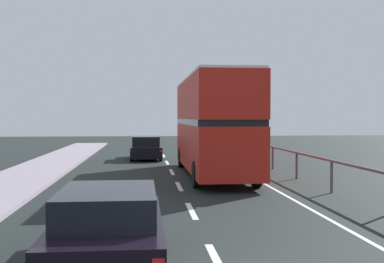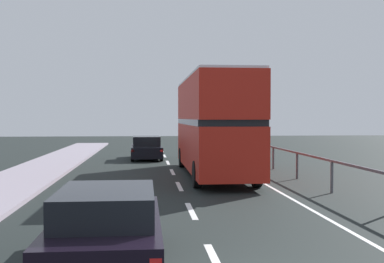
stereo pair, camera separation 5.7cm
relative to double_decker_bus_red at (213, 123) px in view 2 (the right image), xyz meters
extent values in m
cube|color=silver|center=(-1.73, -12.71, -2.33)|extent=(0.16, 2.41, 0.01)
cube|color=silver|center=(-1.73, -7.94, -2.33)|extent=(0.16, 2.41, 0.01)
cube|color=silver|center=(-1.73, -3.16, -2.33)|extent=(0.16, 2.41, 0.01)
cube|color=silver|center=(-1.73, 1.62, -2.33)|extent=(0.16, 2.41, 0.01)
cube|color=silver|center=(-1.73, 6.40, -2.33)|extent=(0.16, 2.41, 0.01)
cube|color=silver|center=(-1.73, 11.18, -2.33)|extent=(0.16, 2.41, 0.01)
cube|color=silver|center=(-1.73, 15.96, -2.33)|extent=(0.16, 2.41, 0.01)
cube|color=silver|center=(1.64, -5.26, -2.33)|extent=(0.12, 46.00, 0.01)
cube|color=#4F4E55|center=(3.37, -5.26, -1.22)|extent=(0.08, 42.00, 0.08)
cylinder|color=#4F4E55|center=(3.37, -5.26, -1.78)|extent=(0.10, 0.10, 1.11)
cylinder|color=#4F4E55|center=(3.37, -1.44, -1.78)|extent=(0.10, 0.10, 1.11)
cylinder|color=#4F4E55|center=(3.37, 2.38, -1.78)|extent=(0.10, 0.10, 1.11)
cylinder|color=#4F4E55|center=(3.37, 6.19, -1.78)|extent=(0.10, 0.10, 1.11)
cylinder|color=#4F4E55|center=(3.37, 10.01, -1.78)|extent=(0.10, 0.10, 1.11)
cylinder|color=#4F4E55|center=(3.37, 13.83, -1.78)|extent=(0.10, 0.10, 1.11)
cube|color=#B01F14|center=(0.00, -0.01, -1.01)|extent=(2.43, 10.47, 1.93)
cube|color=black|center=(0.00, -0.01, 0.07)|extent=(2.45, 10.05, 0.24)
cube|color=#B01F14|center=(0.00, -0.01, 1.06)|extent=(2.43, 10.47, 1.74)
cube|color=silver|center=(0.00, -0.01, 1.98)|extent=(2.39, 10.26, 0.10)
cube|color=black|center=(0.00, 5.20, -0.92)|extent=(2.19, 0.04, 1.35)
cube|color=yellow|center=(0.00, 5.20, 1.49)|extent=(1.46, 0.04, 0.28)
cylinder|color=black|center=(-1.12, 3.83, -1.83)|extent=(0.28, 1.00, 1.00)
cylinder|color=black|center=(1.12, 3.82, -1.83)|extent=(0.28, 1.00, 1.00)
cylinder|color=black|center=(-1.12, -3.64, -1.83)|extent=(0.28, 1.00, 1.00)
cylinder|color=black|center=(1.12, -3.64, -1.83)|extent=(0.28, 1.00, 1.00)
cube|color=black|center=(-3.63, -12.91, -1.79)|extent=(1.80, 4.22, 0.71)
cube|color=black|center=(-3.64, -13.12, -1.18)|extent=(1.58, 2.32, 0.51)
cube|color=red|center=(-2.85, -14.99, -1.62)|extent=(0.16, 0.06, 0.12)
cylinder|color=black|center=(-4.44, -11.50, -2.01)|extent=(0.20, 0.64, 0.64)
cylinder|color=black|center=(-2.82, -11.51, -2.01)|extent=(0.20, 0.64, 0.64)
cube|color=black|center=(-2.96, 8.87, -1.82)|extent=(1.96, 4.57, 0.65)
cube|color=black|center=(-2.95, 8.64, -1.20)|extent=(1.69, 2.53, 0.60)
cube|color=red|center=(-3.73, 6.62, -1.66)|extent=(0.16, 0.06, 0.12)
cube|color=red|center=(-2.08, 6.66, -1.66)|extent=(0.16, 0.06, 0.12)
cylinder|color=black|center=(-3.84, 10.41, -2.01)|extent=(0.22, 0.64, 0.64)
cylinder|color=black|center=(-2.15, 10.45, -2.01)|extent=(0.22, 0.64, 0.64)
cylinder|color=black|center=(-3.77, 7.29, -2.01)|extent=(0.22, 0.64, 0.64)
cylinder|color=black|center=(-2.08, 7.33, -2.01)|extent=(0.22, 0.64, 0.64)
camera|label=1|loc=(-3.03, -21.21, 0.27)|focal=45.22mm
camera|label=2|loc=(-2.98, -21.22, 0.27)|focal=45.22mm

